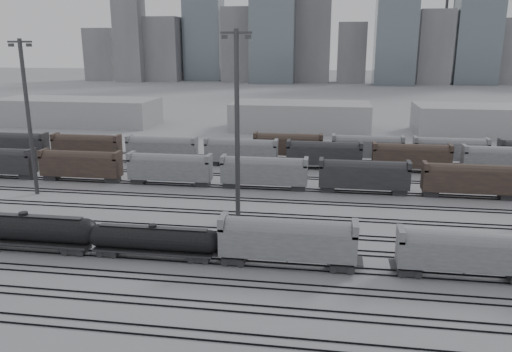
# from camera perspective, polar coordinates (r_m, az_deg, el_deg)

# --- Properties ---
(ground) EXTENTS (900.00, 900.00, 0.00)m
(ground) POSITION_cam_1_polar(r_m,az_deg,el_deg) (59.86, -11.11, -9.59)
(ground) COLOR #A8A8AC
(ground) RESTS_ON ground
(tracks) EXTENTS (220.00, 71.50, 0.16)m
(tracks) POSITION_cam_1_polar(r_m,az_deg,el_deg) (75.32, -6.66, -4.16)
(tracks) COLOR black
(tracks) RESTS_ON ground
(tank_car_a) EXTENTS (18.73, 3.12, 4.63)m
(tank_car_a) POSITION_cam_1_polar(r_m,az_deg,el_deg) (67.23, -24.87, -5.52)
(tank_car_a) COLOR #242426
(tank_car_a) RESTS_ON ground
(tank_car_b) EXTENTS (16.18, 2.70, 4.00)m
(tank_car_b) POSITION_cam_1_polar(r_m,az_deg,el_deg) (60.10, -11.65, -7.13)
(tank_car_b) COLOR #242426
(tank_car_b) RESTS_ON ground
(hopper_car_a) EXTENTS (15.45, 3.07, 5.53)m
(hopper_car_a) POSITION_cam_1_polar(r_m,az_deg,el_deg) (56.35, 3.63, -7.14)
(hopper_car_a) COLOR #242426
(hopper_car_a) RESTS_ON ground
(hopper_car_b) EXTENTS (14.43, 2.87, 5.16)m
(hopper_car_b) POSITION_cam_1_polar(r_m,az_deg,el_deg) (58.14, 22.91, -7.88)
(hopper_car_b) COLOR #242426
(hopper_car_b) RESTS_ON ground
(light_mast_b) EXTENTS (4.06, 0.65, 25.35)m
(light_mast_b) POSITION_cam_1_polar(r_m,az_deg,el_deg) (89.44, -24.60, 6.42)
(light_mast_b) COLOR #3D3D3F
(light_mast_b) RESTS_ON ground
(light_mast_c) EXTENTS (4.23, 0.68, 26.46)m
(light_mast_c) POSITION_cam_1_polar(r_m,az_deg,el_deg) (69.00, -2.17, 6.13)
(light_mast_c) COLOR #3D3D3F
(light_mast_c) RESTS_ON ground
(bg_string_near) EXTENTS (151.00, 3.00, 5.60)m
(bg_string_near) POSITION_cam_1_polar(r_m,az_deg,el_deg) (86.61, 0.93, 0.34)
(bg_string_near) COLOR gray
(bg_string_near) RESTS_ON ground
(bg_string_mid) EXTENTS (151.00, 3.00, 5.60)m
(bg_string_mid) POSITION_cam_1_polar(r_m,az_deg,el_deg) (101.43, 7.79, 2.36)
(bg_string_mid) COLOR #242426
(bg_string_mid) RESTS_ON ground
(bg_string_far) EXTENTS (66.00, 3.00, 5.60)m
(bg_string_far) POSITION_cam_1_polar(r_m,az_deg,el_deg) (110.43, 17.00, 2.87)
(bg_string_far) COLOR #4B3A30
(bg_string_far) RESTS_ON ground
(warehouse_left) EXTENTS (50.00, 18.00, 8.00)m
(warehouse_left) POSITION_cam_1_polar(r_m,az_deg,el_deg) (167.51, -19.76, 6.95)
(warehouse_left) COLOR #A1A1A3
(warehouse_left) RESTS_ON ground
(warehouse_mid) EXTENTS (40.00, 18.00, 8.00)m
(warehouse_mid) POSITION_cam_1_polar(r_m,az_deg,el_deg) (147.80, 5.07, 6.82)
(warehouse_mid) COLOR #A1A1A3
(warehouse_mid) RESTS_ON ground
(warehouse_right) EXTENTS (35.00, 18.00, 8.00)m
(warehouse_right) POSITION_cam_1_polar(r_m,az_deg,el_deg) (153.00, 24.20, 5.85)
(warehouse_right) COLOR #A1A1A3
(warehouse_right) RESTS_ON ground
(skyline) EXTENTS (316.00, 22.40, 95.00)m
(skyline) POSITION_cam_1_polar(r_m,az_deg,el_deg) (331.34, 7.59, 16.49)
(skyline) COLOR gray
(skyline) RESTS_ON ground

